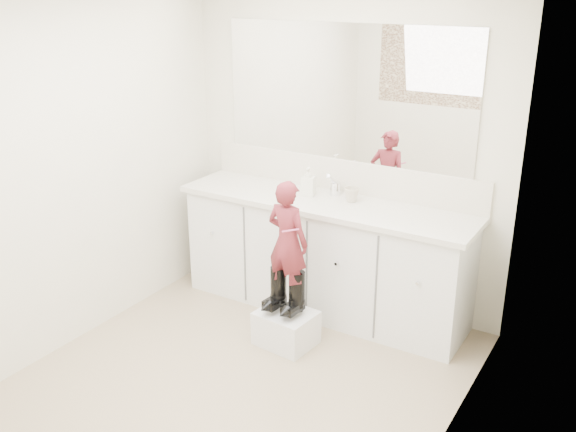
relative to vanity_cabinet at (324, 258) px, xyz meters
The scene contains 16 objects.
floor 1.30m from the vanity_cabinet, 90.00° to the right, with size 3.00×3.00×0.00m, color #947561.
wall_back 0.82m from the vanity_cabinet, 90.00° to the left, with size 2.60×2.60×0.00m, color beige.
wall_left 1.95m from the vanity_cabinet, 136.70° to the right, with size 3.00×3.00×0.00m, color beige.
wall_right 1.95m from the vanity_cabinet, 43.30° to the right, with size 3.00×3.00×0.00m, color beige.
vanity_cabinet is the anchor object (origin of this frame).
countertop 0.45m from the vanity_cabinet, 90.00° to the right, with size 2.28×0.58×0.04m, color beige.
backsplash 0.64m from the vanity_cabinet, 90.00° to the left, with size 2.28×0.03×0.25m, color beige.
mirror 1.24m from the vanity_cabinet, 90.00° to the left, with size 2.00×0.02×1.00m, color white.
faucet 0.54m from the vanity_cabinet, 90.00° to the left, with size 0.08×0.08×0.10m, color silver.
cup 0.55m from the vanity_cabinet, 22.35° to the left, with size 0.11×0.11×0.11m, color #BFB399.
soap_bottle 0.60m from the vanity_cabinet, 166.93° to the left, with size 0.10×0.10×0.22m, color silver.
step_stool 0.68m from the vanity_cabinet, 87.43° to the right, with size 0.38×0.32×0.25m, color silver.
boot_left 0.59m from the vanity_cabinet, 94.62° to the right, with size 0.12×0.21×0.32m, color black, non-canonical shape.
boot_right 0.60m from the vanity_cabinet, 80.15° to the right, with size 0.12×0.21×0.32m, color black, non-canonical shape.
toddler 0.68m from the vanity_cabinet, 87.34° to the right, with size 0.31×0.20×0.86m, color #A9343C.
toothbrush 0.82m from the vanity_cabinet, 81.72° to the right, with size 0.01×0.01×0.14m, color #D9548B.
Camera 1 is at (2.09, -2.76, 2.43)m, focal length 40.00 mm.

